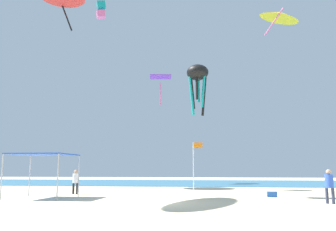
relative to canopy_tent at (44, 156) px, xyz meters
The scene contains 11 objects.
ground 7.39m from the canopy_tent, 19.04° to the right, with size 110.00×110.00×0.10m, color beige.
ocean_strip 25.21m from the canopy_tent, 74.75° to the left, with size 110.00×20.74×0.03m, color teal.
canopy_tent is the anchor object (origin of this frame).
person_near_tent 3.71m from the canopy_tent, 78.89° to the left, with size 0.42×0.38×1.59m.
person_leftmost 15.39m from the canopy_tent, ahead, with size 0.39×0.39×1.62m.
banner_flag 9.03m from the canopy_tent, 17.83° to the left, with size 0.61×0.06×3.29m.
cooler_box 13.55m from the canopy_tent, 10.40° to the left, with size 0.57×0.37×0.35m.
kite_diamond_purple 25.96m from the canopy_tent, 81.93° to the left, with size 3.01×3.01×3.64m.
kite_octopus_black 15.74m from the canopy_tent, 52.16° to the left, with size 2.08×2.08×4.53m.
kite_box_teal 29.13m from the canopy_tent, 100.61° to the left, with size 1.40×1.34×2.21m.
kite_delta_yellow 34.82m from the canopy_tent, 52.24° to the left, with size 6.58×6.57×4.15m.
Camera 1 is at (3.18, -17.44, 1.63)m, focal length 38.20 mm.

